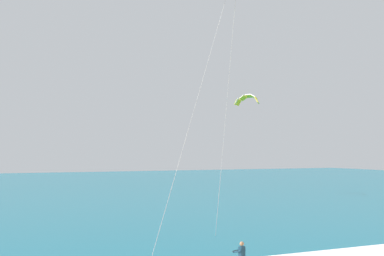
{
  "coord_description": "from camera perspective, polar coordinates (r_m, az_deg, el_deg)",
  "views": [
    {
      "loc": [
        -17.38,
        -8.1,
        6.25
      ],
      "look_at": [
        -6.86,
        16.67,
        7.63
      ],
      "focal_mm": 43.48,
      "sensor_mm": 36.0,
      "label": 1
    }
  ],
  "objects": [
    {
      "name": "sea",
      "position": [
        82.85,
        -10.92,
        -7.13
      ],
      "size": [
        200.0,
        120.0,
        0.2
      ],
      "primitive_type": "cube",
      "color": "#146075",
      "rests_on": "ground"
    },
    {
      "name": "kitesurfer",
      "position": [
        24.57,
        6.1,
        -15.39
      ],
      "size": [
        0.66,
        0.66,
        1.69
      ],
      "color": "#143347",
      "rests_on": "ground"
    },
    {
      "name": "kite_distant",
      "position": [
        67.11,
        6.87,
        3.6
      ],
      "size": [
        2.22,
        4.02,
        1.56
      ],
      "color": "yellow"
    }
  ]
}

